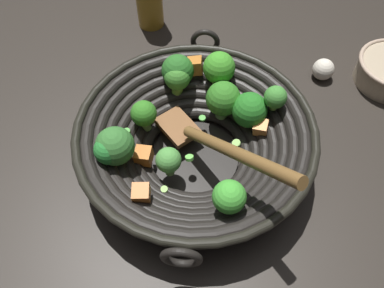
{
  "coord_description": "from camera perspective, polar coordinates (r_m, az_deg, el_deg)",
  "views": [
    {
      "loc": [
        -0.28,
        -0.2,
        0.55
      ],
      "look_at": [
        0.01,
        0.01,
        0.03
      ],
      "focal_mm": 35.55,
      "sensor_mm": 36.0,
      "label": 1
    }
  ],
  "objects": [
    {
      "name": "wok",
      "position": [
        0.6,
        0.48,
        1.14
      ],
      "size": [
        0.38,
        0.38,
        0.2
      ],
      "color": "black",
      "rests_on": "ground"
    },
    {
      "name": "garlic_bulb",
      "position": [
        0.8,
        19.08,
        10.54
      ],
      "size": [
        0.04,
        0.04,
        0.04
      ],
      "primitive_type": "sphere",
      "color": "silver",
      "rests_on": "ground"
    },
    {
      "name": "ground_plane",
      "position": [
        0.65,
        0.47,
        -2.25
      ],
      "size": [
        4.0,
        4.0,
        0.0
      ],
      "primitive_type": "plane",
      "color": "#28231E"
    }
  ]
}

